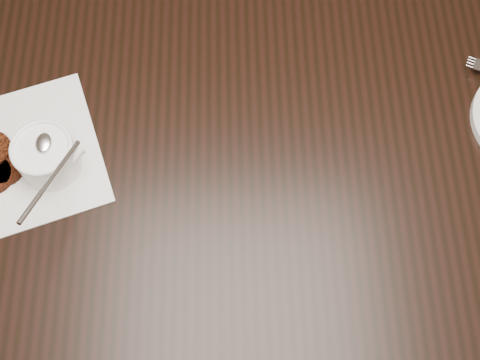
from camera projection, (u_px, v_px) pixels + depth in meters
The scene contains 4 objects.
floor at pixel (241, 318), 1.67m from camera, with size 4.00×4.00×0.00m, color brown.
table at pixel (241, 245), 1.37m from camera, with size 1.45×0.93×0.75m, color black.
napkin at pixel (20, 158), 1.04m from camera, with size 0.27×0.27×0.00m, color white.
sauce_ramekin at pixel (40, 147), 0.97m from camera, with size 0.13×0.13×0.14m, color white, non-canonical shape.
Camera 1 is at (-0.01, -0.33, 1.68)m, focal length 45.15 mm.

